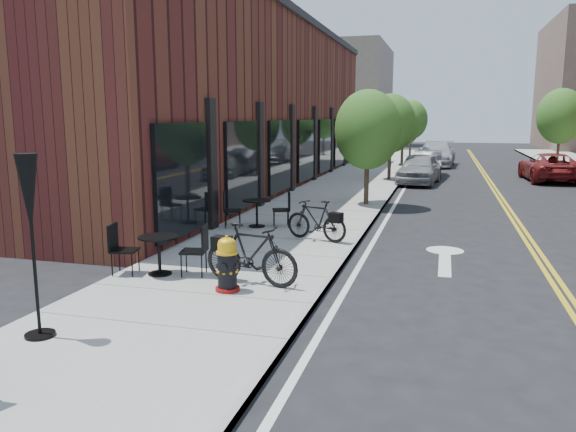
% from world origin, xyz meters
% --- Properties ---
extents(ground, '(120.00, 120.00, 0.00)m').
position_xyz_m(ground, '(0.00, 0.00, 0.00)').
color(ground, black).
rests_on(ground, ground).
extents(sidewalk_near, '(4.00, 70.00, 0.12)m').
position_xyz_m(sidewalk_near, '(-2.00, 10.00, 0.06)').
color(sidewalk_near, '#9E9B93').
rests_on(sidewalk_near, ground).
extents(building_near, '(5.00, 28.00, 7.00)m').
position_xyz_m(building_near, '(-6.50, 14.00, 3.50)').
color(building_near, '#491917').
rests_on(building_near, ground).
extents(bg_building_left, '(8.00, 14.00, 10.00)m').
position_xyz_m(bg_building_left, '(-8.00, 48.00, 5.00)').
color(bg_building_left, '#726656').
rests_on(bg_building_left, ground).
extents(tree_near_a, '(2.20, 2.20, 3.81)m').
position_xyz_m(tree_near_a, '(-0.60, 9.00, 2.60)').
color(tree_near_a, '#382B1E').
rests_on(tree_near_a, sidewalk_near).
extents(tree_near_b, '(2.30, 2.30, 3.98)m').
position_xyz_m(tree_near_b, '(-0.60, 17.00, 2.71)').
color(tree_near_b, '#382B1E').
rests_on(tree_near_b, sidewalk_near).
extents(tree_near_c, '(2.10, 2.10, 3.67)m').
position_xyz_m(tree_near_c, '(-0.60, 25.00, 2.53)').
color(tree_near_c, '#382B1E').
rests_on(tree_near_c, sidewalk_near).
extents(tree_near_d, '(2.40, 2.40, 4.11)m').
position_xyz_m(tree_near_d, '(-0.60, 33.00, 2.79)').
color(tree_near_d, '#382B1E').
rests_on(tree_near_d, sidewalk_near).
extents(tree_far_c, '(2.80, 2.80, 4.62)m').
position_xyz_m(tree_far_c, '(8.60, 28.00, 3.06)').
color(tree_far_c, '#382B1E').
rests_on(tree_far_c, sidewalk_far).
extents(fire_hydrant, '(0.42, 0.42, 0.96)m').
position_xyz_m(fire_hydrant, '(-1.56, -1.25, 0.57)').
color(fire_hydrant, maroon).
rests_on(fire_hydrant, sidewalk_near).
extents(bicycle_left, '(1.69, 0.96, 0.98)m').
position_xyz_m(bicycle_left, '(-0.98, 3.01, 0.61)').
color(bicycle_left, black).
rests_on(bicycle_left, sidewalk_near).
extents(bicycle_right, '(1.87, 0.81, 1.09)m').
position_xyz_m(bicycle_right, '(-1.30, -0.77, 0.66)').
color(bicycle_right, black).
rests_on(bicycle_right, sidewalk_near).
extents(bistro_set_b, '(1.81, 0.90, 0.95)m').
position_xyz_m(bistro_set_b, '(-3.16, -0.65, 0.60)').
color(bistro_set_b, black).
rests_on(bistro_set_b, sidewalk_near).
extents(bistro_set_c, '(1.79, 0.99, 0.95)m').
position_xyz_m(bistro_set_c, '(-2.88, 4.22, 0.60)').
color(bistro_set_c, black).
rests_on(bistro_set_c, sidewalk_near).
extents(patio_umbrella, '(0.40, 0.40, 2.46)m').
position_xyz_m(patio_umbrella, '(-3.26, -3.80, 1.88)').
color(patio_umbrella, black).
rests_on(patio_umbrella, sidewalk_near).
extents(parked_car_a, '(2.07, 4.27, 1.40)m').
position_xyz_m(parked_car_a, '(0.80, 16.39, 0.70)').
color(parked_car_a, gray).
rests_on(parked_car_a, ground).
extents(parked_car_b, '(1.43, 3.93, 1.29)m').
position_xyz_m(parked_car_b, '(1.08, 19.90, 0.64)').
color(parked_car_b, black).
rests_on(parked_car_b, ground).
extents(parked_car_c, '(2.45, 5.36, 1.52)m').
position_xyz_m(parked_car_c, '(1.40, 26.31, 0.76)').
color(parked_car_c, '#ADACB1').
rests_on(parked_car_c, ground).
extents(parked_car_far, '(2.49, 4.94, 1.34)m').
position_xyz_m(parked_car_far, '(6.74, 19.18, 0.67)').
color(parked_car_far, maroon).
rests_on(parked_car_far, ground).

